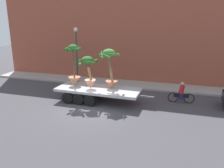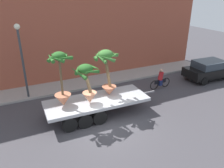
# 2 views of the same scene
# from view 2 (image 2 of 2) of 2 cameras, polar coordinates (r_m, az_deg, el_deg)

# --- Properties ---
(ground_plane) EXTENTS (60.00, 60.00, 0.00)m
(ground_plane) POSITION_cam_2_polar(r_m,az_deg,el_deg) (12.24, -1.06, -10.75)
(ground_plane) COLOR #423F44
(sidewalk) EXTENTS (24.00, 2.20, 0.15)m
(sidewalk) POSITION_cam_2_polar(r_m,az_deg,el_deg) (17.29, -9.49, -0.12)
(sidewalk) COLOR #A39E99
(sidewalk) RESTS_ON ground
(building_facade) EXTENTS (24.00, 1.20, 9.39)m
(building_facade) POSITION_cam_2_polar(r_m,az_deg,el_deg) (17.68, -12.16, 15.79)
(building_facade) COLOR #9E4C38
(building_facade) RESTS_ON ground
(flatbed_trailer) EXTENTS (6.96, 2.38, 0.98)m
(flatbed_trailer) POSITION_cam_2_polar(r_m,az_deg,el_deg) (12.85, -5.02, -5.09)
(flatbed_trailer) COLOR #B7BABF
(flatbed_trailer) RESTS_ON ground
(potted_palm_rear) EXTENTS (1.52, 1.40, 2.30)m
(potted_palm_rear) POSITION_cam_2_polar(r_m,az_deg,el_deg) (11.91, -6.37, 0.50)
(potted_palm_rear) COLOR tan
(potted_palm_rear) RESTS_ON flatbed_trailer
(potted_palm_middle) EXTENTS (1.27, 1.33, 3.02)m
(potted_palm_middle) POSITION_cam_2_polar(r_m,az_deg,el_deg) (11.87, -12.93, 0.55)
(potted_palm_middle) COLOR #C17251
(potted_palm_middle) RESTS_ON flatbed_trailer
(potted_palm_front) EXTENTS (1.51, 1.48, 2.80)m
(potted_palm_front) POSITION_cam_2_polar(r_m,az_deg,el_deg) (12.69, -1.23, 3.77)
(potted_palm_front) COLOR #B26647
(potted_palm_front) RESTS_ON flatbed_trailer
(cyclist) EXTENTS (1.84, 0.36, 1.54)m
(cyclist) POSITION_cam_2_polar(r_m,az_deg,el_deg) (16.78, 12.39, 1.11)
(cyclist) COLOR black
(cyclist) RESTS_ON ground
(parked_car) EXTENTS (4.41, 2.12, 1.58)m
(parked_car) POSITION_cam_2_polar(r_m,az_deg,el_deg) (19.75, 23.96, 3.48)
(parked_car) COLOR black
(parked_car) RESTS_ON ground
(street_lamp) EXTENTS (0.36, 0.36, 4.83)m
(street_lamp) POSITION_cam_2_polar(r_m,az_deg,el_deg) (15.00, -22.39, 7.58)
(street_lamp) COLOR #383D42
(street_lamp) RESTS_ON sidewalk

